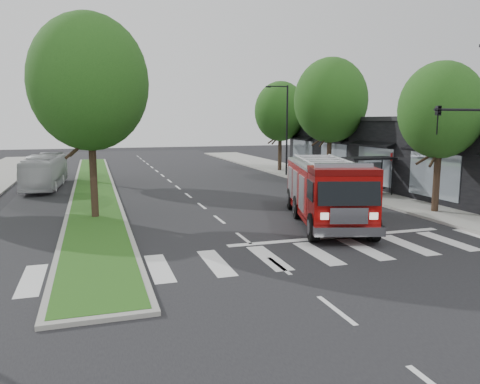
# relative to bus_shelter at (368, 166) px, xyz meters

# --- Properties ---
(ground) EXTENTS (140.00, 140.00, 0.00)m
(ground) POSITION_rel_bus_shelter_xyz_m (-11.20, -8.15, -2.04)
(ground) COLOR black
(ground) RESTS_ON ground
(sidewalk_right) EXTENTS (5.00, 80.00, 0.15)m
(sidewalk_right) POSITION_rel_bus_shelter_xyz_m (1.30, 1.85, -1.96)
(sidewalk_right) COLOR gray
(sidewalk_right) RESTS_ON ground
(median) EXTENTS (3.00, 50.00, 0.15)m
(median) POSITION_rel_bus_shelter_xyz_m (-17.20, 9.85, -1.96)
(median) COLOR gray
(median) RESTS_ON ground
(storefront_row) EXTENTS (8.00, 30.00, 5.00)m
(storefront_row) POSITION_rel_bus_shelter_xyz_m (5.80, 1.85, 0.46)
(storefront_row) COLOR black
(storefront_row) RESTS_ON ground
(bus_shelter) EXTENTS (3.20, 1.60, 2.61)m
(bus_shelter) POSITION_rel_bus_shelter_xyz_m (0.00, 0.00, 0.00)
(bus_shelter) COLOR black
(bus_shelter) RESTS_ON ground
(tree_right_near) EXTENTS (4.40, 4.40, 8.05)m
(tree_right_near) POSITION_rel_bus_shelter_xyz_m (0.30, -6.15, 3.47)
(tree_right_near) COLOR black
(tree_right_near) RESTS_ON ground
(tree_right_mid) EXTENTS (5.60, 5.60, 9.72)m
(tree_right_mid) POSITION_rel_bus_shelter_xyz_m (0.30, 5.85, 4.45)
(tree_right_mid) COLOR black
(tree_right_mid) RESTS_ON ground
(tree_right_far) EXTENTS (5.00, 5.00, 8.73)m
(tree_right_far) POSITION_rel_bus_shelter_xyz_m (0.30, 15.85, 3.80)
(tree_right_far) COLOR black
(tree_right_far) RESTS_ON ground
(tree_median_near) EXTENTS (5.80, 5.80, 10.16)m
(tree_median_near) POSITION_rel_bus_shelter_xyz_m (-17.20, -2.15, 4.77)
(tree_median_near) COLOR black
(tree_median_near) RESTS_ON ground
(tree_median_far) EXTENTS (5.60, 5.60, 9.72)m
(tree_median_far) POSITION_rel_bus_shelter_xyz_m (-17.20, 11.85, 4.45)
(tree_median_far) COLOR black
(tree_median_far) RESTS_ON ground
(streetlight_right_far) EXTENTS (2.11, 0.20, 8.00)m
(streetlight_right_far) POSITION_rel_bus_shelter_xyz_m (-0.85, 11.85, 2.44)
(streetlight_right_far) COLOR black
(streetlight_right_far) RESTS_ON ground
(fire_engine) EXTENTS (5.29, 9.77, 3.25)m
(fire_engine) POSITION_rel_bus_shelter_xyz_m (-6.36, -6.36, -0.48)
(fire_engine) COLOR #540504
(fire_engine) RESTS_ON ground
(city_bus) EXTENTS (2.69, 9.07, 2.49)m
(city_bus) POSITION_rel_bus_shelter_xyz_m (-20.61, 10.63, -0.79)
(city_bus) COLOR silver
(city_bus) RESTS_ON ground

